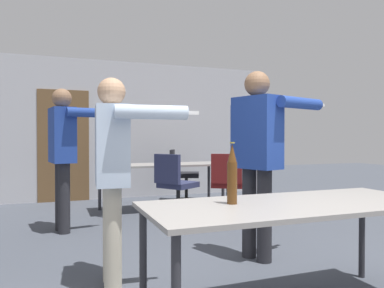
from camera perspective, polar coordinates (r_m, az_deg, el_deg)
back_wall at (r=7.42m, az=-10.70°, el=2.07°), size 5.94×0.12×2.65m
conference_table_near at (r=2.60m, az=15.26°, el=-9.95°), size 1.99×0.82×0.74m
conference_table_far at (r=6.12m, az=-4.62°, el=-3.68°), size 2.04×0.71×0.74m
person_far_watching at (r=3.03m, az=-11.85°, el=-2.56°), size 0.75×0.70×1.65m
person_near_casual at (r=4.92m, az=-19.00°, el=-0.26°), size 0.88×0.68×1.78m
person_right_polo at (r=3.65m, az=10.02°, el=-0.29°), size 0.94×0.64×1.81m
office_chair_far_left at (r=6.92m, az=-1.50°, el=-5.02°), size 0.65×0.61×0.95m
office_chair_side_rolled at (r=5.50m, az=-2.60°, el=-6.66°), size 0.68×0.66×0.94m
office_chair_far_right at (r=5.56m, az=5.48°, el=-6.56°), size 0.66×0.68×0.94m
beer_bottle at (r=2.44m, az=6.13°, el=-4.69°), size 0.07×0.07×0.40m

